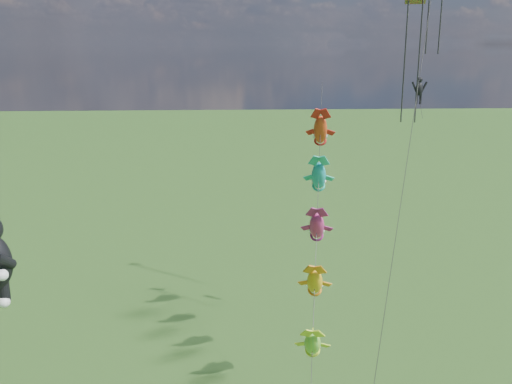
{
  "coord_description": "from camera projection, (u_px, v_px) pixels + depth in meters",
  "views": [
    {
      "loc": [
        12.48,
        -23.39,
        19.24
      ],
      "look_at": [
        14.29,
        10.43,
        10.45
      ],
      "focal_mm": 40.0,
      "sensor_mm": 36.0,
      "label": 1
    }
  ],
  "objects": [
    {
      "name": "fish_windsock_rig",
      "position": [
        317.0,
        227.0,
        31.37
      ],
      "size": [
        3.14,
        15.73,
        16.92
      ],
      "rotation": [
        0.0,
        0.0,
        0.14
      ],
      "color": "brown",
      "rests_on": "ground"
    },
    {
      "name": "parafoil_rig",
      "position": [
        421.0,
        53.0,
        32.16
      ],
      "size": [
        8.09,
        16.06,
        28.13
      ],
      "rotation": [
        0.0,
        0.0,
        -0.36
      ],
      "color": "brown",
      "rests_on": "ground"
    }
  ]
}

